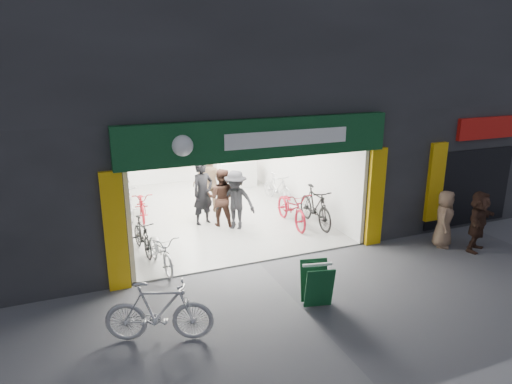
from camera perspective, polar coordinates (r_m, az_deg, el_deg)
ground at (r=11.18m, az=0.35°, el=-8.83°), size 60.00×60.00×0.00m
building at (r=15.10m, az=-3.81°, el=14.70°), size 17.00×10.27×8.00m
bike_left_front at (r=10.96m, az=-11.82°, el=-7.16°), size 0.80×1.78×0.90m
bike_left_midfront at (r=11.86m, az=-14.03°, el=-5.36°), size 0.61×1.59×0.93m
bike_left_midback at (r=14.40m, az=-14.05°, el=-1.54°), size 0.73×1.74×0.89m
bike_left_back at (r=14.57m, az=-15.78°, el=-0.98°), size 0.61×1.89×1.12m
bike_right_front at (r=13.43m, az=7.41°, el=-1.82°), size 0.64×1.99×1.18m
bike_right_mid at (r=13.42m, az=4.48°, el=-1.99°), size 0.85×2.09×1.08m
bike_right_back at (r=15.71m, az=2.69°, el=0.59°), size 0.74×1.65×0.96m
parked_bike at (r=8.32m, az=-12.03°, el=-14.37°), size 1.95×1.14×1.13m
customer_a at (r=13.39m, az=-6.65°, el=-0.17°), size 0.82×0.69×1.93m
customer_b at (r=13.26m, az=-4.34°, el=-0.73°), size 1.06×1.00×1.73m
customer_c at (r=12.95m, az=-2.55°, el=-1.09°), size 1.29×1.19×1.74m
customer_d at (r=14.44m, az=-5.71°, el=0.97°), size 1.19×0.79×1.87m
pedestrian_near at (r=12.81m, az=22.46°, el=-3.11°), size 0.87×0.86×1.52m
pedestrian_far at (r=12.87m, az=26.02°, el=-3.30°), size 1.51×1.12×1.58m
sandwich_board at (r=9.30m, az=7.60°, el=-11.22°), size 0.68×0.69×0.88m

